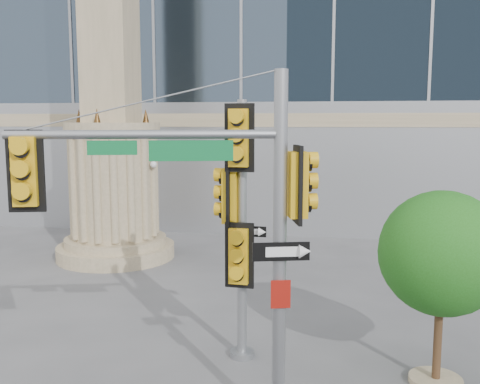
# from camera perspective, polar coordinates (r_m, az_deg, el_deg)

# --- Properties ---
(ground) EXTENTS (120.00, 120.00, 0.00)m
(ground) POSITION_cam_1_polar(r_m,az_deg,el_deg) (11.24, -1.57, -19.69)
(ground) COLOR #545456
(ground) RESTS_ON ground
(monument) EXTENTS (4.40, 4.40, 16.60)m
(monument) POSITION_cam_1_polar(r_m,az_deg,el_deg) (20.42, -13.51, 8.38)
(monument) COLOR #988967
(monument) RESTS_ON ground
(main_signal_pole) EXTENTS (4.52, 1.56, 5.94)m
(main_signal_pole) POSITION_cam_1_polar(r_m,az_deg,el_deg) (8.36, -2.98, -2.56)
(main_signal_pole) COLOR slate
(main_signal_pole) RESTS_ON ground
(secondary_signal_pole) EXTENTS (0.96, 0.75, 5.59)m
(secondary_signal_pole) POSITION_cam_1_polar(r_m,az_deg,el_deg) (11.24, -0.21, -1.97)
(secondary_signal_pole) COLOR slate
(secondary_signal_pole) RESTS_ON ground
(street_tree) EXTENTS (2.47, 2.41, 3.85)m
(street_tree) POSITION_cam_1_polar(r_m,az_deg,el_deg) (11.05, 20.94, -6.63)
(street_tree) COLOR #988967
(street_tree) RESTS_ON ground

